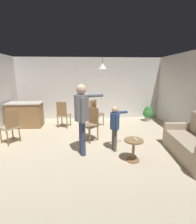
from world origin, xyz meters
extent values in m
plane|color=beige|center=(0.00, 0.00, 0.00)|extent=(7.68, 7.68, 0.00)
cube|color=silver|center=(0.00, 3.20, 1.35)|extent=(6.40, 0.10, 2.70)
cube|color=tan|center=(2.47, -0.70, 0.23)|extent=(0.97, 1.51, 0.45)
cube|color=tan|center=(2.54, 0.11, 0.32)|extent=(0.86, 0.25, 0.63)
cylinder|color=olive|center=(2.86, 0.07, 0.03)|extent=(0.05, 0.05, 0.06)
cylinder|color=olive|center=(2.21, 0.13, 0.03)|extent=(0.05, 0.05, 0.06)
cube|color=olive|center=(-2.45, 2.01, 0.45)|extent=(1.20, 0.60, 0.91)
cube|color=beige|center=(-2.45, 2.01, 0.93)|extent=(1.26, 0.66, 0.04)
cylinder|color=olive|center=(0.97, -0.75, 0.51)|extent=(0.44, 0.44, 0.03)
cylinder|color=olive|center=(0.97, -0.75, 0.24)|extent=(0.06, 0.06, 0.49)
cylinder|color=olive|center=(0.97, -0.75, 0.01)|extent=(0.31, 0.31, 0.03)
cylinder|color=#384260|center=(-0.24, -0.24, 0.44)|extent=(0.13, 0.13, 0.89)
cylinder|color=#384260|center=(-0.20, -0.42, 0.44)|extent=(0.13, 0.13, 0.89)
cylinder|color=slate|center=(-0.22, -0.33, 1.20)|extent=(0.35, 0.35, 0.63)
sphere|color=#D8AD8C|center=(-0.22, -0.33, 1.63)|extent=(0.24, 0.24, 0.24)
cylinder|color=slate|center=(0.03, -0.07, 1.46)|extent=(0.60, 0.22, 0.10)
cube|color=white|center=(0.35, -0.01, 1.46)|extent=(0.13, 0.06, 0.04)
cylinder|color=slate|center=(-0.18, -0.53, 1.17)|extent=(0.10, 0.10, 0.59)
cylinder|color=#60564C|center=(0.60, -0.12, 0.30)|extent=(0.09, 0.09, 0.60)
cylinder|color=#60564C|center=(0.63, -0.25, 0.30)|extent=(0.09, 0.09, 0.60)
cylinder|color=navy|center=(0.61, -0.19, 0.82)|extent=(0.24, 0.24, 0.43)
sphere|color=#D8AD8C|center=(0.61, -0.19, 1.11)|extent=(0.16, 0.16, 0.16)
cylinder|color=navy|center=(0.78, -0.01, 0.99)|extent=(0.41, 0.15, 0.07)
cube|color=white|center=(1.01, 0.04, 0.99)|extent=(0.13, 0.06, 0.04)
cylinder|color=navy|center=(0.64, -0.32, 0.79)|extent=(0.07, 0.07, 0.40)
cylinder|color=olive|center=(0.25, 2.22, 0.23)|extent=(0.04, 0.04, 0.45)
cylinder|color=olive|center=(0.01, 1.95, 0.23)|extent=(0.04, 0.04, 0.45)
cylinder|color=olive|center=(0.52, 1.98, 0.23)|extent=(0.04, 0.04, 0.45)
cylinder|color=olive|center=(0.28, 1.71, 0.23)|extent=(0.04, 0.04, 0.45)
cube|color=#7F664C|center=(0.27, 1.96, 0.47)|extent=(0.59, 0.59, 0.05)
cube|color=olive|center=(0.13, 2.09, 0.75)|extent=(0.28, 0.31, 0.50)
cylinder|color=olive|center=(0.22, 0.54, 0.23)|extent=(0.04, 0.04, 0.45)
cylinder|color=olive|center=(-0.04, 0.78, 0.23)|extent=(0.04, 0.04, 0.45)
cylinder|color=olive|center=(-0.02, 0.27, 0.23)|extent=(0.04, 0.04, 0.45)
cylinder|color=olive|center=(-0.29, 0.52, 0.23)|extent=(0.04, 0.04, 0.45)
cube|color=#7F664C|center=(-0.03, 0.53, 0.47)|extent=(0.59, 0.59, 0.05)
cube|color=olive|center=(0.09, 0.67, 0.75)|extent=(0.30, 0.29, 0.50)
cylinder|color=olive|center=(-2.33, 0.24, 0.23)|extent=(0.04, 0.04, 0.45)
cylinder|color=olive|center=(-2.12, 0.54, 0.23)|extent=(0.04, 0.04, 0.45)
cylinder|color=olive|center=(-2.62, 0.45, 0.23)|extent=(0.04, 0.04, 0.45)
cylinder|color=olive|center=(-2.41, 0.75, 0.23)|extent=(0.04, 0.04, 0.45)
cube|color=tan|center=(-2.37, 0.50, 0.47)|extent=(0.59, 0.59, 0.05)
cube|color=olive|center=(-2.21, 0.38, 0.75)|extent=(0.25, 0.33, 0.50)
cylinder|color=olive|center=(-1.21, 1.77, 0.23)|extent=(0.04, 0.04, 0.45)
cylinder|color=olive|center=(-0.86, 1.68, 0.23)|extent=(0.04, 0.04, 0.45)
cylinder|color=olive|center=(-1.11, 2.12, 0.23)|extent=(0.04, 0.04, 0.45)
cylinder|color=olive|center=(-0.76, 2.03, 0.23)|extent=(0.04, 0.04, 0.45)
cube|color=#997F60|center=(-0.98, 1.90, 0.47)|extent=(0.52, 0.52, 0.05)
cube|color=olive|center=(-1.03, 1.72, 0.75)|extent=(0.38, 0.14, 0.50)
cylinder|color=#B7B2AD|center=(2.50, 2.52, 0.10)|extent=(0.25, 0.25, 0.20)
sphere|color=#387F3D|center=(2.50, 2.52, 0.35)|extent=(0.43, 0.43, 0.43)
sphere|color=#387F3D|center=(2.50, 2.52, 0.50)|extent=(0.32, 0.32, 0.32)
cube|color=white|center=(1.00, -0.76, 0.54)|extent=(0.08, 0.13, 0.04)
cone|color=silver|center=(0.44, 1.52, 2.25)|extent=(0.32, 0.32, 0.20)
cylinder|color=black|center=(0.44, 1.52, 2.52)|extent=(0.01, 0.01, 0.36)
camera|label=1|loc=(-0.05, -4.17, 1.97)|focal=26.16mm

